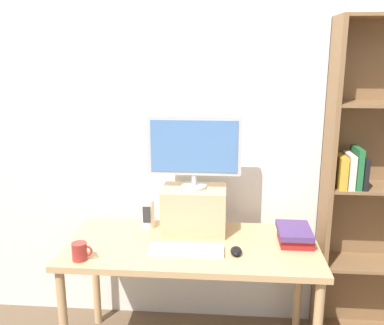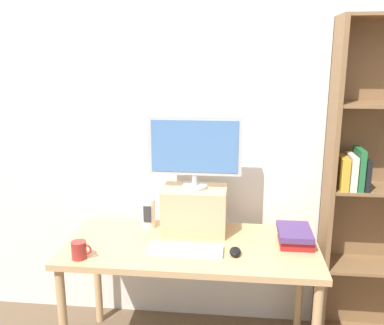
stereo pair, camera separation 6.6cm
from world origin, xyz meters
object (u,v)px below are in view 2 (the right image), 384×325
Objects in this scene: keyboard at (185,250)px; book_stack at (295,236)px; coffee_mug at (79,250)px; computer_monitor at (194,149)px; desk at (191,256)px; desk_speaker at (149,213)px; computer_mouse at (235,252)px; riser_box at (194,210)px.

book_stack is (0.62, 0.17, 0.03)m from keyboard.
coffee_mug is at bearing -165.70° from keyboard.
computer_monitor is 2.09× the size of book_stack.
keyboard is 0.65m from book_stack.
desk_speaker is (-0.30, 0.22, 0.18)m from desk.
computer_monitor is at bearing 91.16° from desk.
computer_monitor is at bearing 130.41° from computer_mouse.
desk_speaker is at bearing 175.46° from riser_box.
computer_monitor reaches higher than riser_box.
riser_box is 0.39m from computer_monitor.
computer_mouse is at bearing 9.19° from coffee_mug.
keyboard is 2.24× the size of desk_speaker.
desk is 0.14m from keyboard.
computer_mouse is 0.55× the size of desk_speaker.
coffee_mug reaches higher than keyboard.
book_stack is at bearing 15.37° from keyboard.
desk_speaker is at bearing 143.95° from desk.
keyboard is at bearing 14.30° from coffee_mug.
computer_mouse is 0.92× the size of coffee_mug.
riser_box is 1.44× the size of book_stack.
riser_box is 0.63m from book_stack.
keyboard reaches higher than desk.
riser_box reaches higher than keyboard.
book_stack is (0.60, 0.06, 0.13)m from desk.
computer_mouse is at bearing -152.65° from book_stack.
keyboard is at bearing -164.63° from book_stack.
computer_mouse is 0.85m from coffee_mug.
coffee_mug reaches higher than book_stack.
computer_mouse is (0.26, -0.31, -0.12)m from riser_box.
desk is 0.64m from coffee_mug.
desk_speaker is at bearing 58.67° from coffee_mug.
computer_mouse reaches higher than desk.
book_stack is at bearing -11.93° from computer_monitor.
riser_box is at bearing 86.71° from keyboard.
riser_box is 2.07× the size of desk_speaker.
computer_mouse is at bearing -49.73° from riser_box.
computer_monitor reaches higher than keyboard.
computer_monitor is 3.00× the size of desk_speaker.
book_stack is (0.61, -0.13, -0.09)m from riser_box.
computer_monitor reaches higher than desk.
desk_speaker reaches higher than computer_mouse.
riser_box is 0.69× the size of computer_monitor.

